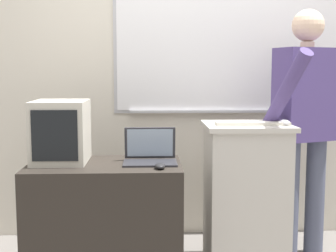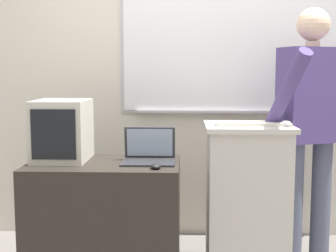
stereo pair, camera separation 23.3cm
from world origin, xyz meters
TOP-DOWN VIEW (x-y plane):
  - back_wall at (0.01, 1.15)m, footprint 6.40×0.17m
  - lectern_podium at (0.30, 0.46)m, footprint 0.54×0.49m
  - side_desk at (-0.60, 0.33)m, footprint 0.92×0.56m
  - person_presenter at (0.71, 0.57)m, footprint 0.58×0.64m
  - laptop at (-0.32, 0.36)m, footprint 0.32×0.25m
  - wireless_keyboard at (0.32, 0.39)m, footprint 0.46×0.11m
  - computer_mouse_by_laptop at (-0.27, 0.15)m, footprint 0.06×0.10m
  - computer_mouse_by_keyboard at (0.52, 0.37)m, footprint 0.06×0.10m
  - crt_monitor at (-0.87, 0.39)m, footprint 0.32×0.39m

SIDE VIEW (x-z plane):
  - side_desk at x=-0.60m, z-range 0.00..0.71m
  - lectern_podium at x=0.30m, z-range 0.00..0.94m
  - computer_mouse_by_laptop at x=-0.27m, z-range 0.71..0.75m
  - laptop at x=-0.32m, z-range 0.67..0.88m
  - crt_monitor at x=-0.87m, z-range 0.71..1.09m
  - wireless_keyboard at x=0.32m, z-range 0.94..0.96m
  - computer_mouse_by_keyboard at x=0.52m, z-range 0.94..0.97m
  - person_presenter at x=0.71m, z-range 0.13..1.80m
  - back_wall at x=0.01m, z-range 0.00..2.69m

